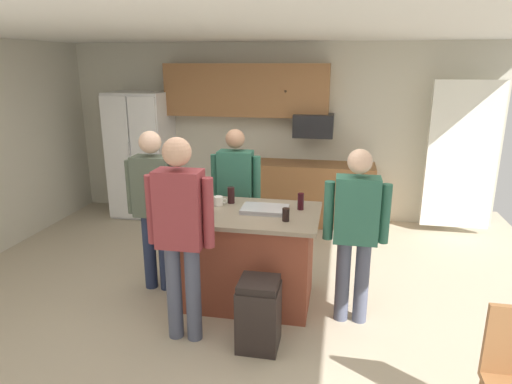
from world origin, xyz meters
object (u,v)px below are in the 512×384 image
object	(u,v)px
refrigerator	(142,155)
glass_stout_tall	(231,195)
microwave_over_range	(314,125)
mug_blue_stoneware	(219,201)
trash_bin	(259,314)
glass_dark_ale	(206,198)
kitchen_island	(250,256)
glass_short_whisky	(210,206)
glass_pilsner	(301,201)
person_elder_center	(154,201)
person_guest_right	(356,226)
person_guest_by_door	(180,227)
tumbler_amber	(286,215)
serving_tray	(265,209)
person_host_foreground	(236,190)

from	to	relation	value
refrigerator	glass_stout_tall	bearing A→B (deg)	-47.20
microwave_over_range	mug_blue_stoneware	size ratio (longest dim) A/B	4.20
glass_stout_tall	trash_bin	distance (m)	1.31
glass_dark_ale	kitchen_island	bearing A→B (deg)	-14.89
glass_stout_tall	trash_bin	size ratio (longest dim) A/B	0.27
glass_dark_ale	glass_short_whisky	size ratio (longest dim) A/B	0.90
kitchen_island	glass_short_whisky	size ratio (longest dim) A/B	8.43
glass_short_whisky	glass_pilsner	xyz separation A→B (m)	(0.82, 0.30, 0.00)
person_elder_center	person_guest_right	world-z (taller)	person_elder_center
person_guest_by_door	mug_blue_stoneware	size ratio (longest dim) A/B	13.20
mug_blue_stoneware	glass_pilsner	bearing A→B (deg)	1.68
glass_stout_tall	person_guest_right	bearing A→B (deg)	-18.99
person_guest_by_door	person_guest_right	xyz separation A→B (m)	(1.41, 0.55, -0.10)
tumbler_amber	glass_pilsner	distance (m)	0.37
person_elder_center	person_guest_right	size ratio (longest dim) A/B	1.04
refrigerator	serving_tray	xyz separation A→B (m)	(2.32, -2.29, 0.01)
person_guest_right	mug_blue_stoneware	world-z (taller)	person_guest_right
person_elder_center	glass_pilsner	distance (m)	1.48
kitchen_island	mug_blue_stoneware	bearing A→B (deg)	157.71
person_guest_by_door	tumbler_amber	distance (m)	0.96
kitchen_island	person_host_foreground	distance (m)	0.95
refrigerator	trash_bin	bearing A→B (deg)	-51.96
kitchen_island	person_elder_center	bearing A→B (deg)	176.07
glass_dark_ale	tumbler_amber	size ratio (longest dim) A/B	1.17
kitchen_island	glass_stout_tall	size ratio (longest dim) A/B	7.96
tumbler_amber	mug_blue_stoneware	xyz separation A→B (m)	(-0.72, 0.33, -0.01)
person_guest_right	person_host_foreground	bearing A→B (deg)	-25.56
glass_dark_ale	glass_stout_tall	distance (m)	0.26
serving_tray	kitchen_island	bearing A→B (deg)	-162.45
person_host_foreground	person_guest_by_door	distance (m)	1.51
glass_stout_tall	glass_pilsner	size ratio (longest dim) A/B	1.01
person_guest_right	person_elder_center	bearing A→B (deg)	3.20
microwave_over_range	person_elder_center	xyz separation A→B (m)	(-1.43, -2.38, -0.48)
microwave_over_range	tumbler_amber	distance (m)	2.68
tumbler_amber	glass_dark_ale	bearing A→B (deg)	159.62
person_elder_center	trash_bin	world-z (taller)	person_elder_center
kitchen_island	person_guest_by_door	distance (m)	1.01
glass_short_whisky	glass_pilsner	distance (m)	0.88
refrigerator	person_elder_center	bearing A→B (deg)	-62.59
microwave_over_range	person_elder_center	distance (m)	2.82
person_guest_right	mug_blue_stoneware	xyz separation A→B (m)	(-1.33, 0.32, 0.06)
person_host_foreground	refrigerator	bearing A→B (deg)	-153.01
microwave_over_range	mug_blue_stoneware	distance (m)	2.48
glass_short_whisky	glass_stout_tall	bearing A→B (deg)	73.97
kitchen_island	serving_tray	xyz separation A→B (m)	(0.14, 0.04, 0.48)
glass_stout_tall	person_host_foreground	bearing A→B (deg)	98.36
person_guest_by_door	glass_dark_ale	bearing A→B (deg)	33.52
glass_pilsner	trash_bin	bearing A→B (deg)	-104.96
glass_stout_tall	glass_pilsner	xyz separation A→B (m)	(0.71, -0.08, -0.00)
person_host_foreground	trash_bin	bearing A→B (deg)	-2.90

